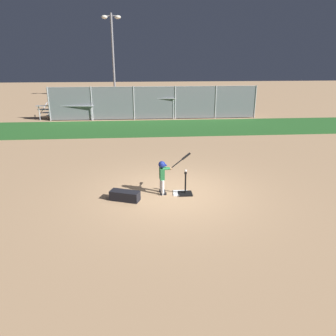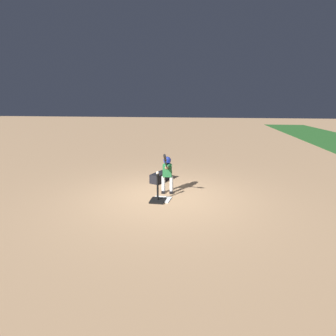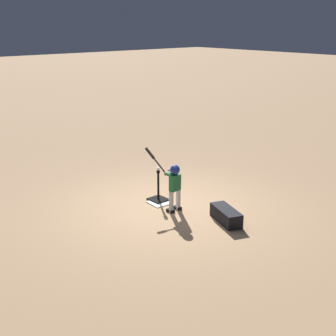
{
  "view_description": "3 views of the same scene",
  "coord_description": "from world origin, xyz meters",
  "px_view_note": "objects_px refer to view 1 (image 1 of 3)",
  "views": [
    {
      "loc": [
        -0.89,
        -9.03,
        3.91
      ],
      "look_at": [
        -0.15,
        -0.18,
        0.87
      ],
      "focal_mm": 35.0,
      "sensor_mm": 36.0,
      "label": 1
    },
    {
      "loc": [
        6.44,
        1.23,
        2.36
      ],
      "look_at": [
        0.13,
        0.1,
        0.81
      ],
      "focal_mm": 28.0,
      "sensor_mm": 36.0,
      "label": 2
    },
    {
      "loc": [
        -7.16,
        6.12,
        3.86
      ],
      "look_at": [
        0.25,
        -0.3,
        0.75
      ],
      "focal_mm": 50.0,
      "sensor_mm": 36.0,
      "label": 3
    }
  ],
  "objects_px": {
    "batting_tee": "(185,191)",
    "baseball": "(186,171)",
    "bleachers_left_center": "(69,111)",
    "equipment_bag": "(125,196)",
    "bleachers_center": "(155,106)",
    "batter_child": "(163,173)",
    "bleachers_right_center": "(228,108)"
  },
  "relations": [
    {
      "from": "baseball",
      "to": "bleachers_center",
      "type": "xyz_separation_m",
      "value": [
        -0.31,
        13.38,
        -0.07
      ]
    },
    {
      "from": "batting_tee",
      "to": "baseball",
      "type": "relative_size",
      "value": 9.51
    },
    {
      "from": "baseball",
      "to": "bleachers_right_center",
      "type": "distance_m",
      "value": 14.34
    },
    {
      "from": "bleachers_center",
      "to": "bleachers_right_center",
      "type": "height_order",
      "value": "bleachers_center"
    },
    {
      "from": "batting_tee",
      "to": "baseball",
      "type": "height_order",
      "value": "baseball"
    },
    {
      "from": "batter_child",
      "to": "baseball",
      "type": "bearing_deg",
      "value": -11.06
    },
    {
      "from": "batter_child",
      "to": "bleachers_left_center",
      "type": "height_order",
      "value": "batter_child"
    },
    {
      "from": "batter_child",
      "to": "bleachers_right_center",
      "type": "distance_m",
      "value": 14.45
    },
    {
      "from": "bleachers_left_center",
      "to": "equipment_bag",
      "type": "height_order",
      "value": "bleachers_left_center"
    },
    {
      "from": "batting_tee",
      "to": "bleachers_left_center",
      "type": "bearing_deg",
      "value": 114.5
    },
    {
      "from": "batting_tee",
      "to": "batter_child",
      "type": "distance_m",
      "value": 0.85
    },
    {
      "from": "bleachers_right_center",
      "to": "bleachers_left_center",
      "type": "bearing_deg",
      "value": -177.86
    },
    {
      "from": "batter_child",
      "to": "equipment_bag",
      "type": "relative_size",
      "value": 1.48
    },
    {
      "from": "batter_child",
      "to": "bleachers_left_center",
      "type": "bearing_deg",
      "value": 112.32
    },
    {
      "from": "bleachers_center",
      "to": "batter_child",
      "type": "bearing_deg",
      "value": -91.44
    },
    {
      "from": "baseball",
      "to": "bleachers_center",
      "type": "distance_m",
      "value": 13.39
    },
    {
      "from": "batting_tee",
      "to": "batter_child",
      "type": "bearing_deg",
      "value": 168.94
    },
    {
      "from": "batting_tee",
      "to": "equipment_bag",
      "type": "bearing_deg",
      "value": -171.0
    },
    {
      "from": "batting_tee",
      "to": "batter_child",
      "type": "height_order",
      "value": "batter_child"
    },
    {
      "from": "equipment_bag",
      "to": "bleachers_right_center",
      "type": "bearing_deg",
      "value": 85.16
    },
    {
      "from": "batting_tee",
      "to": "bleachers_left_center",
      "type": "xyz_separation_m",
      "value": [
        -5.98,
        13.12,
        0.36
      ]
    },
    {
      "from": "batter_child",
      "to": "equipment_bag",
      "type": "xyz_separation_m",
      "value": [
        -1.13,
        -0.41,
        -0.51
      ]
    },
    {
      "from": "equipment_bag",
      "to": "bleachers_left_center",
      "type": "bearing_deg",
      "value": 127.91
    },
    {
      "from": "baseball",
      "to": "bleachers_center",
      "type": "bearing_deg",
      "value": 91.32
    },
    {
      "from": "batting_tee",
      "to": "bleachers_left_center",
      "type": "relative_size",
      "value": 0.19
    },
    {
      "from": "batting_tee",
      "to": "batter_child",
      "type": "xyz_separation_m",
      "value": [
        -0.64,
        0.13,
        0.55
      ]
    },
    {
      "from": "bleachers_left_center",
      "to": "baseball",
      "type": "bearing_deg",
      "value": -65.5
    },
    {
      "from": "equipment_bag",
      "to": "bleachers_center",
      "type": "bearing_deg",
      "value": 104.37
    },
    {
      "from": "bleachers_right_center",
      "to": "batting_tee",
      "type": "bearing_deg",
      "value": -109.39
    },
    {
      "from": "batter_child",
      "to": "bleachers_right_center",
      "type": "height_order",
      "value": "batter_child"
    },
    {
      "from": "bleachers_left_center",
      "to": "equipment_bag",
      "type": "distance_m",
      "value": 14.05
    },
    {
      "from": "bleachers_left_center",
      "to": "bleachers_right_center",
      "type": "height_order",
      "value": "bleachers_left_center"
    }
  ]
}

